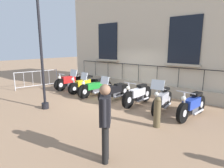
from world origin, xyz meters
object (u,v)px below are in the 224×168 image
(motorcycle_black, at_px, (114,91))
(motorcycle_silver, at_px, (162,100))
(pedestrian_walking, at_px, (105,119))
(lamppost, at_px, (38,13))
(bollard, at_px, (157,112))
(motorcycle_yellow, at_px, (84,85))
(motorcycle_green, at_px, (95,88))
(crowd_barrier, at_px, (37,79))
(motorcycle_white, at_px, (138,95))
(motorcycle_red, at_px, (69,82))
(motorcycle_blue, at_px, (192,106))

(motorcycle_black, height_order, motorcycle_silver, motorcycle_silver)
(motorcycle_black, distance_m, pedestrian_walking, 4.80)
(lamppost, bearing_deg, bollard, 106.74)
(motorcycle_yellow, relative_size, motorcycle_green, 0.96)
(motorcycle_black, distance_m, crowd_barrier, 5.40)
(motorcycle_white, height_order, bollard, motorcycle_white)
(lamppost, xyz_separation_m, bollard, (-1.30, 4.32, -3.21))
(motorcycle_yellow, distance_m, motorcycle_silver, 4.73)
(motorcycle_black, bearing_deg, pedestrian_walking, 36.76)
(motorcycle_red, bearing_deg, motorcycle_white, 90.83)
(motorcycle_red, height_order, crowd_barrier, crowd_barrier)
(motorcycle_blue, distance_m, crowd_barrier, 8.87)
(motorcycle_black, distance_m, motorcycle_blue, 3.49)
(motorcycle_yellow, distance_m, bollard, 5.49)
(motorcycle_red, relative_size, motorcycle_white, 0.94)
(motorcycle_silver, bearing_deg, crowd_barrier, -82.71)
(motorcycle_green, relative_size, motorcycle_blue, 1.05)
(lamppost, bearing_deg, motorcycle_yellow, -162.45)
(motorcycle_green, relative_size, lamppost, 0.43)
(motorcycle_green, distance_m, motorcycle_white, 2.45)
(lamppost, bearing_deg, motorcycle_blue, 119.90)
(bollard, bearing_deg, crowd_barrier, -93.52)
(motorcycle_white, height_order, crowd_barrier, motorcycle_white)
(motorcycle_black, distance_m, bollard, 3.24)
(motorcycle_blue, relative_size, lamppost, 0.41)
(motorcycle_yellow, relative_size, crowd_barrier, 0.84)
(motorcycle_blue, bearing_deg, motorcycle_yellow, -90.86)
(motorcycle_yellow, xyz_separation_m, bollard, (1.61, 5.24, 0.08))
(motorcycle_silver, bearing_deg, pedestrian_walking, 6.96)
(motorcycle_silver, relative_size, motorcycle_blue, 0.98)
(motorcycle_yellow, bearing_deg, motorcycle_green, 81.33)
(motorcycle_black, bearing_deg, bollard, 63.55)
(motorcycle_silver, distance_m, motorcycle_blue, 1.11)
(motorcycle_silver, distance_m, bollard, 1.58)
(lamppost, bearing_deg, motorcycle_white, 137.98)
(bollard, bearing_deg, lamppost, -73.26)
(bollard, bearing_deg, motorcycle_white, -132.91)
(motorcycle_yellow, bearing_deg, bollard, 72.90)
(motorcycle_silver, distance_m, pedestrian_walking, 3.94)
(motorcycle_blue, bearing_deg, motorcycle_red, -90.01)
(motorcycle_black, distance_m, motorcycle_silver, 2.38)
(motorcycle_blue, height_order, crowd_barrier, crowd_barrier)
(motorcycle_silver, xyz_separation_m, pedestrian_walking, (3.87, 0.47, 0.56))
(motorcycle_silver, height_order, pedestrian_walking, pedestrian_walking)
(motorcycle_red, distance_m, motorcycle_blue, 6.99)
(pedestrian_walking, bearing_deg, bollard, 178.89)
(motorcycle_white, height_order, pedestrian_walking, pedestrian_walking)
(motorcycle_white, bearing_deg, motorcycle_black, -82.77)
(motorcycle_green, xyz_separation_m, motorcycle_blue, (-0.08, 4.75, -0.00))
(motorcycle_silver, distance_m, lamppost, 5.74)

